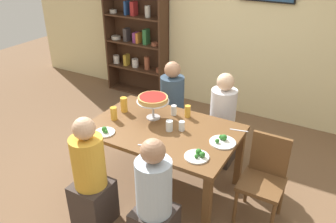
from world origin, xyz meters
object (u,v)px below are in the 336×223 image
object	(u,v)px
diner_near_left	(91,181)
beer_glass_amber_spare	(114,113)
bookshelf	(137,28)
salad_plate_near_diner	(198,155)
dining_table	(163,136)
cutlery_fork_near	(147,146)
deep_dish_pizza_stand	(153,100)
diner_near_right	(154,207)
diner_far_right	(222,125)
salad_plate_far_diner	(105,132)
salad_plate_spare	(222,141)
beer_glass_amber_tall	(124,105)
diner_far_left	(172,110)
water_glass_clear_near	(182,126)
chair_head_east	(264,175)
water_glass_clear_spare	(174,110)
water_glass_clear_far	(169,126)
beer_glass_amber_short	(188,111)
cutlery_knife_near	(239,130)

from	to	relation	value
diner_near_left	beer_glass_amber_spare	distance (m)	0.80
bookshelf	salad_plate_near_diner	bearing A→B (deg)	-46.14
bookshelf	beer_glass_amber_spare	distance (m)	2.42
salad_plate_near_diner	beer_glass_amber_spare	distance (m)	1.10
dining_table	salad_plate_near_diner	bearing A→B (deg)	-28.41
diner_near_left	salad_plate_near_diner	bearing A→B (deg)	-59.21
bookshelf	cutlery_fork_near	bearing A→B (deg)	-54.11
deep_dish_pizza_stand	beer_glass_amber_spare	size ratio (longest dim) A/B	2.45
diner_near_left	diner_near_right	bearing A→B (deg)	-89.79
diner_far_right	deep_dish_pizza_stand	bearing A→B (deg)	-41.91
salad_plate_far_diner	dining_table	bearing A→B (deg)	38.50
salad_plate_spare	beer_glass_amber_tall	world-z (taller)	beer_glass_amber_tall
diner_far_right	beer_glass_amber_spare	bearing A→B (deg)	-46.53
deep_dish_pizza_stand	beer_glass_amber_tall	size ratio (longest dim) A/B	2.07
diner_near_right	diner_far_left	distance (m)	1.75
diner_far_left	water_glass_clear_near	bearing A→B (deg)	34.90
chair_head_east	water_glass_clear_spare	xyz separation A→B (m)	(-1.10, 0.22, 0.31)
diner_near_right	cutlery_fork_near	world-z (taller)	diner_near_right
salad_plate_near_diner	water_glass_clear_near	world-z (taller)	water_glass_clear_near
diner_near_right	beer_glass_amber_tall	xyz separation A→B (m)	(-0.94, 0.89, 0.33)
deep_dish_pizza_stand	beer_glass_amber_tall	bearing A→B (deg)	-174.86
diner_near_left	water_glass_clear_far	size ratio (longest dim) A/B	10.28
diner_near_right	cutlery_fork_near	size ratio (longest dim) A/B	6.39
diner_far_left	chair_head_east	xyz separation A→B (m)	(1.40, -0.73, -0.01)
diner_far_right	water_glass_clear_near	world-z (taller)	diner_far_right
chair_head_east	beer_glass_amber_short	bearing A→B (deg)	-15.01
diner_far_right	cutlery_fork_near	size ratio (longest dim) A/B	6.39
chair_head_east	beer_glass_amber_tall	distance (m)	1.66
beer_glass_amber_tall	water_glass_clear_far	world-z (taller)	beer_glass_amber_tall
diner_near_right	cutlery_knife_near	world-z (taller)	diner_near_right
dining_table	salad_plate_near_diner	size ratio (longest dim) A/B	6.75
deep_dish_pizza_stand	water_glass_clear_near	distance (m)	0.43
diner_near_right	beer_glass_amber_spare	size ratio (longest dim) A/B	8.07
diner_far_left	salad_plate_far_diner	xyz separation A→B (m)	(-0.12, -1.18, 0.27)
diner_near_left	salad_plate_spare	world-z (taller)	diner_near_left
salad_plate_far_diner	cutlery_fork_near	bearing A→B (deg)	1.33
salad_plate_far_diner	salad_plate_spare	distance (m)	1.17
bookshelf	salad_plate_far_diner	distance (m)	2.71
diner_far_right	chair_head_east	bearing A→B (deg)	45.84
salad_plate_spare	water_glass_clear_near	distance (m)	0.45
salad_plate_near_diner	cutlery_knife_near	size ratio (longest dim) A/B	1.25
diner_near_left	beer_glass_amber_short	world-z (taller)	diner_near_left
bookshelf	salad_plate_far_diner	xyz separation A→B (m)	(1.22, -2.38, -0.38)
diner_near_left	cutlery_knife_near	distance (m)	1.53
diner_near_left	water_glass_clear_far	world-z (taller)	diner_near_left
diner_near_left	diner_far_left	world-z (taller)	same
diner_far_left	beer_glass_amber_spare	world-z (taller)	diner_far_left
bookshelf	deep_dish_pizza_stand	size ratio (longest dim) A/B	6.33
chair_head_east	diner_far_right	bearing A→B (deg)	-44.16
diner_far_left	cutlery_fork_near	xyz separation A→B (m)	(0.38, -1.17, 0.25)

